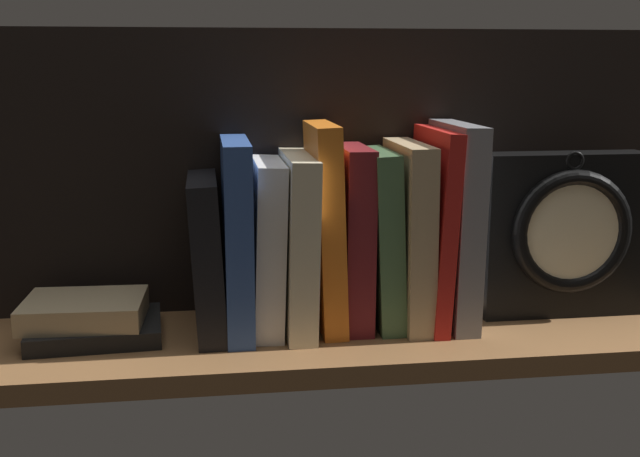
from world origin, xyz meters
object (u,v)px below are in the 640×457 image
object	(u,v)px
book_green_romantic	(381,238)
book_red_requiem	(431,227)
book_stack_side	(90,319)
book_cream_twain	(297,242)
framed_clock	(563,234)
book_blue_modern	(237,237)
book_white_catcher	(267,246)
book_maroon_dawkins	(353,237)
book_gray_chess	(454,224)
book_orange_pandolfini	(325,227)
book_black_skeptic	(207,255)
book_tan_shortstories	(408,234)

from	to	relation	value
book_green_romantic	book_red_requiem	size ratio (longest dim) A/B	0.89
book_stack_side	book_cream_twain	bearing A→B (deg)	1.77
book_stack_side	framed_clock	bearing A→B (deg)	0.72
book_blue_modern	book_green_romantic	bearing A→B (deg)	0.00
book_blue_modern	book_white_catcher	world-z (taller)	book_blue_modern
book_maroon_dawkins	book_gray_chess	xyz separation A→B (cm)	(12.91, 0.00, 1.34)
book_orange_pandolfini	book_gray_chess	xyz separation A→B (cm)	(16.39, 0.00, -0.07)
book_green_romantic	book_black_skeptic	bearing A→B (deg)	180.00
book_cream_twain	book_orange_pandolfini	xyz separation A→B (cm)	(3.47, 0.00, 1.85)
book_white_catcher	book_gray_chess	distance (cm)	23.69
book_tan_shortstories	book_stack_side	world-z (taller)	book_tan_shortstories
book_cream_twain	book_red_requiem	distance (cm)	17.04
book_black_skeptic	book_orange_pandolfini	distance (cm)	14.80
book_stack_side	book_blue_modern	bearing A→B (deg)	2.50
book_blue_modern	book_orange_pandolfini	distance (cm)	10.88
book_blue_modern	book_maroon_dawkins	xyz separation A→B (cm)	(14.33, -0.00, -0.50)
book_gray_chess	framed_clock	distance (cm)	14.81
book_green_romantic	framed_clock	distance (cm)	24.04
book_blue_modern	book_stack_side	size ratio (longest dim) A/B	1.43
framed_clock	book_red_requiem	bearing A→B (deg)	179.92
book_cream_twain	book_red_requiem	bearing A→B (deg)	0.00
book_gray_chess	book_stack_side	size ratio (longest dim) A/B	1.53
book_blue_modern	book_green_romantic	size ratio (longest dim) A/B	1.07
book_red_requiem	book_stack_side	distance (cm)	43.30
book_blue_modern	book_orange_pandolfini	size ratio (longest dim) A/B	0.93
book_black_skeptic	book_tan_shortstories	distance (cm)	25.10
book_white_catcher	book_orange_pandolfini	bearing A→B (deg)	0.00
book_maroon_dawkins	book_gray_chess	bearing A→B (deg)	0.00
book_orange_pandolfini	book_maroon_dawkins	xyz separation A→B (cm)	(3.48, -0.00, -1.41)
book_red_requiem	book_stack_side	world-z (taller)	book_red_requiem
book_maroon_dawkins	book_gray_chess	distance (cm)	12.98
book_blue_modern	book_white_catcher	bearing A→B (deg)	0.00
book_orange_pandolfini	framed_clock	bearing A→B (deg)	-0.04
book_black_skeptic	book_red_requiem	world-z (taller)	book_red_requiem
book_red_requiem	book_green_romantic	bearing A→B (deg)	180.00
framed_clock	book_white_catcher	bearing A→B (deg)	179.96
book_black_skeptic	book_red_requiem	size ratio (longest dim) A/B	0.78
framed_clock	book_maroon_dawkins	bearing A→B (deg)	179.95
book_tan_shortstories	book_gray_chess	xyz separation A→B (cm)	(5.83, 0.00, 1.16)
book_white_catcher	book_cream_twain	xyz separation A→B (cm)	(3.74, 0.00, 0.35)
book_maroon_dawkins	book_orange_pandolfini	bearing A→B (deg)	180.00
book_white_catcher	book_maroon_dawkins	size ratio (longest dim) A/B	0.93
book_white_catcher	book_cream_twain	bearing A→B (deg)	0.00
book_red_requiem	framed_clock	distance (cm)	17.64
book_blue_modern	book_orange_pandolfini	world-z (taller)	book_orange_pandolfini
book_black_skeptic	book_red_requiem	distance (cm)	28.12
book_cream_twain	book_tan_shortstories	distance (cm)	14.04
book_maroon_dawkins	book_stack_side	distance (cm)	33.33
book_blue_modern	book_cream_twain	xyz separation A→B (cm)	(7.38, 0.00, -0.94)
book_red_requiem	framed_clock	bearing A→B (deg)	-0.08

